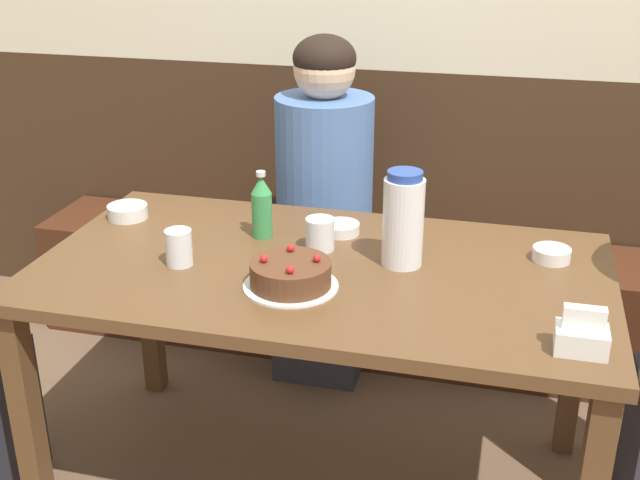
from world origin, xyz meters
name	(u,v)px	position (x,y,z in m)	size (l,w,h in m)	color
back_wall	(395,9)	(0.00, 1.05, 1.25)	(4.80, 0.04, 2.50)	#3D2819
bench_seat	(375,296)	(0.00, 0.83, 0.22)	(2.62, 0.38, 0.44)	#472314
dining_table	(321,294)	(0.00, 0.00, 0.64)	(1.50, 0.82, 0.72)	brown
birthday_cake	(291,275)	(-0.04, -0.14, 0.75)	(0.24, 0.24, 0.09)	white
water_pitcher	(403,220)	(0.20, 0.06, 0.85)	(0.11, 0.11, 0.26)	white
soju_bottle	(262,206)	(-0.21, 0.15, 0.81)	(0.06, 0.06, 0.19)	#388E4C
napkin_holder	(582,335)	(0.64, -0.29, 0.76)	(0.11, 0.08, 0.11)	white
bowl_soup_white	(342,228)	(0.00, 0.23, 0.74)	(0.11, 0.11, 0.03)	white
bowl_rice_small	(128,212)	(-0.65, 0.19, 0.74)	(0.12, 0.12, 0.04)	white
bowl_side_dish	(552,254)	(0.59, 0.18, 0.74)	(0.10, 0.10, 0.04)	white
glass_water_tall	(320,234)	(-0.03, 0.10, 0.77)	(0.08, 0.08, 0.09)	silver
glass_tumbler_short	(179,248)	(-0.36, -0.09, 0.77)	(0.07, 0.07, 0.10)	silver
person_teal_shirt	(324,217)	(-0.16, 0.67, 0.59)	(0.33, 0.34, 1.21)	#33333D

